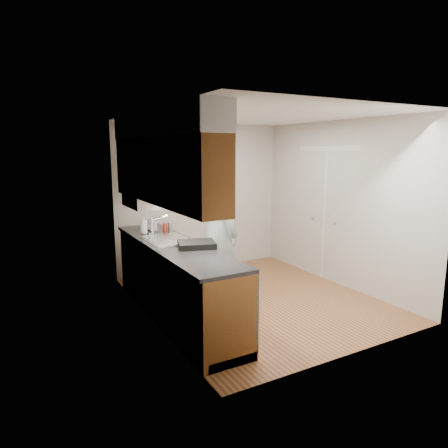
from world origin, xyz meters
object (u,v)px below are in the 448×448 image
(person, at_px, (217,223))
(soap_bottle_b, at_px, (154,223))
(soda_can, at_px, (165,227))
(steel_can, at_px, (171,227))
(dish_rack, at_px, (197,244))
(soap_bottle_a, at_px, (144,224))
(soap_bottle_c, at_px, (149,224))

(person, distance_m, soap_bottle_b, 0.93)
(soda_can, bearing_deg, steel_can, -8.33)
(soda_can, height_order, dish_rack, soda_can)
(soda_can, relative_size, steel_can, 0.94)
(soap_bottle_a, distance_m, soda_can, 0.30)
(soap_bottle_b, xyz_separation_m, soda_can, (0.10, -0.18, -0.04))
(soda_can, bearing_deg, dish_rack, -89.68)
(soda_can, xyz_separation_m, steel_can, (0.08, -0.01, 0.00))
(person, xyz_separation_m, soap_bottle_b, (-0.68, 0.63, -0.04))
(soap_bottle_a, relative_size, soap_bottle_c, 1.61)
(steel_can, distance_m, dish_rack, 1.01)
(dish_rack, bearing_deg, person, 61.20)
(person, height_order, soda_can, person)
(soap_bottle_c, relative_size, soda_can, 1.33)
(soap_bottle_a, xyz_separation_m, dish_rack, (0.30, -1.04, -0.10))
(soap_bottle_b, xyz_separation_m, soap_bottle_c, (-0.05, 0.05, -0.02))
(soap_bottle_b, height_order, dish_rack, soap_bottle_b)
(person, height_order, soap_bottle_c, person)
(soap_bottle_b, height_order, soap_bottle_c, soap_bottle_b)
(soap_bottle_c, height_order, soda_can, soap_bottle_c)
(soap_bottle_a, relative_size, steel_can, 2.01)
(soap_bottle_b, bearing_deg, dish_rack, -84.96)
(soap_bottle_a, bearing_deg, steel_can, -5.09)
(person, relative_size, steel_can, 16.59)
(soap_bottle_c, distance_m, dish_rack, 1.26)
(soap_bottle_b, bearing_deg, soda_can, -60.83)
(soap_bottle_b, distance_m, steel_can, 0.26)
(soap_bottle_a, distance_m, dish_rack, 1.09)
(soap_bottle_c, bearing_deg, soda_can, -56.35)
(soda_can, xyz_separation_m, dish_rack, (0.01, -1.02, -0.03))
(person, xyz_separation_m, soap_bottle_c, (-0.73, 0.68, -0.06))
(person, distance_m, soap_bottle_c, 1.00)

